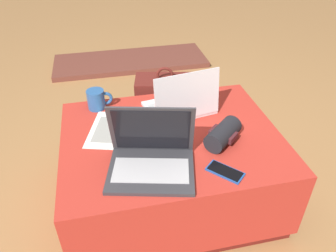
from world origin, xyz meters
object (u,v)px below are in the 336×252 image
object	(u,v)px
coffee_mug	(97,99)
laptop_far	(182,104)
wrist_brace	(223,134)
cell_phone	(225,172)
backpack	(165,110)
paper_sheet	(113,130)
laptop_near	(151,157)

from	to	relation	value
coffee_mug	laptop_far	bearing A→B (deg)	-18.03
wrist_brace	cell_phone	bearing A→B (deg)	-106.69
wrist_brace	backpack	bearing A→B (deg)	101.98
paper_sheet	wrist_brace	xyz separation A→B (m)	(0.47, -0.20, 0.04)
laptop_near	coffee_mug	xyz separation A→B (m)	(-0.19, 0.50, -0.00)
wrist_brace	coffee_mug	world-z (taller)	coffee_mug
laptop_near	paper_sheet	size ratio (longest dim) A/B	1.14
laptop_near	laptop_far	world-z (taller)	laptop_near
coffee_mug	cell_phone	bearing A→B (deg)	-51.72
laptop_near	cell_phone	xyz separation A→B (m)	(0.28, -0.10, -0.05)
cell_phone	backpack	xyz separation A→B (m)	(-0.07, 0.81, -0.20)
laptop_near	paper_sheet	distance (m)	0.33
cell_phone	coffee_mug	xyz separation A→B (m)	(-0.47, 0.60, 0.05)
backpack	paper_sheet	size ratio (longest dim) A/B	1.46
laptop_near	wrist_brace	xyz separation A→B (m)	(0.34, 0.09, -0.01)
cell_phone	wrist_brace	world-z (taller)	wrist_brace
paper_sheet	coffee_mug	distance (m)	0.23
backpack	coffee_mug	bearing A→B (deg)	39.35
cell_phone	wrist_brace	distance (m)	0.20
laptop_near	backpack	distance (m)	0.78
laptop_far	coffee_mug	bearing A→B (deg)	-27.89
laptop_far	cell_phone	bearing A→B (deg)	87.62
backpack	cell_phone	bearing A→B (deg)	107.43
laptop_far	laptop_near	bearing A→B (deg)	49.42
cell_phone	backpack	distance (m)	0.83
backpack	wrist_brace	world-z (taller)	backpack
backpack	coffee_mug	distance (m)	0.51
backpack	laptop_near	bearing A→B (deg)	85.93
wrist_brace	coffee_mug	xyz separation A→B (m)	(-0.53, 0.41, 0.01)
laptop_far	backpack	distance (m)	0.42
laptop_far	paper_sheet	size ratio (longest dim) A/B	1.06
laptop_near	coffee_mug	bearing A→B (deg)	124.86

